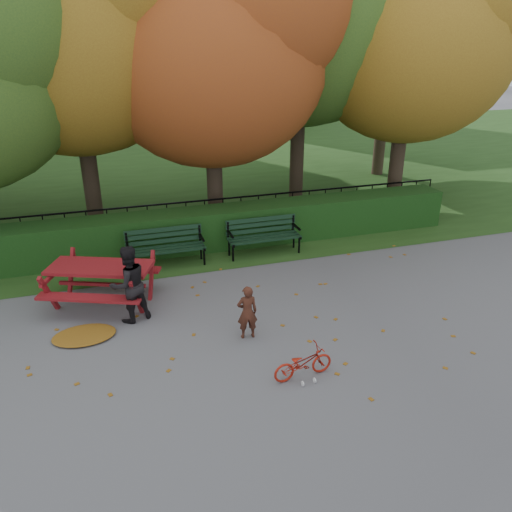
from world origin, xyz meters
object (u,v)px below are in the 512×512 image
object	(u,v)px
bench_left	(165,244)
bench_right	(263,233)
tree_e	(426,32)
bicycle	(303,363)
child	(247,312)
picnic_table	(101,274)
tree_c	(225,43)
tree_b	(84,17)
tree_g	(403,25)
adult	(129,284)

from	to	relation	value
bench_left	bench_right	distance (m)	2.40
tree_e	bicycle	distance (m)	10.66
tree_e	child	distance (m)	10.03
tree_e	bicycle	xyz separation A→B (m)	(-6.42, -7.01, -4.82)
tree_e	picnic_table	world-z (taller)	tree_e
tree_c	picnic_table	distance (m)	6.69
tree_b	picnic_table	bearing A→B (deg)	-94.07
tree_g	picnic_table	xyz separation A→B (m)	(-11.10, -7.59, -4.72)
tree_g	bench_right	bearing A→B (deg)	-140.05
tree_c	bicycle	size ratio (longest dim) A/B	8.06
tree_c	bench_right	size ratio (longest dim) A/B	4.44
tree_g	bench_right	world-z (taller)	tree_g
bicycle	tree_b	bearing A→B (deg)	12.57
bench_left	child	xyz separation A→B (m)	(0.91, -3.57, -0.02)
tree_b	bicycle	distance (m)	9.83
tree_b	bench_left	size ratio (longest dim) A/B	4.88
tree_e	bench_right	xyz separation A→B (m)	(-5.42, -2.07, -4.56)
tree_g	adult	size ratio (longest dim) A/B	5.72
tree_e	tree_b	bearing A→B (deg)	173.79
picnic_table	adult	world-z (taller)	adult
tree_g	child	bearing A→B (deg)	-132.17
tree_c	bench_left	bearing A→B (deg)	-133.36
bench_left	tree_g	bearing A→B (deg)	32.17
adult	bicycle	world-z (taller)	adult
tree_g	bicycle	size ratio (longest dim) A/B	8.62
tree_c	bench_left	world-z (taller)	tree_c
picnic_table	bench_right	bearing A→B (deg)	44.28
tree_e	tree_g	bearing A→B (deg)	65.60
tree_e	bench_left	distance (m)	9.29
bench_right	picnic_table	distance (m)	4.16
bench_left	child	distance (m)	3.68
bench_left	bench_right	bearing A→B (deg)	0.00
child	bicycle	bearing A→B (deg)	113.99
bicycle	picnic_table	bearing A→B (deg)	34.97
tree_g	adult	world-z (taller)	tree_g
tree_b	bench_right	size ratio (longest dim) A/B	4.88
bench_right	tree_g	bearing A→B (deg)	39.95
tree_e	bench_right	world-z (taller)	tree_e
tree_g	adult	bearing A→B (deg)	-141.71
bench_left	bicycle	xyz separation A→B (m)	(1.40, -4.94, -0.26)
tree_e	adult	xyz separation A→B (m)	(-8.81, -4.39, -4.34)
tree_e	picnic_table	bearing A→B (deg)	-158.84
tree_c	bicycle	distance (m)	8.56
tree_e	tree_g	size ratio (longest dim) A/B	0.95
tree_b	bench_left	distance (m)	5.87
tree_e	bench_left	bearing A→B (deg)	-165.19
tree_c	tree_e	xyz separation A→B (m)	(5.69, -0.19, 0.26)
tree_b	bench_right	world-z (taller)	tree_b
tree_b	tree_e	bearing A→B (deg)	-6.21
child	bench_left	bearing A→B (deg)	-71.36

